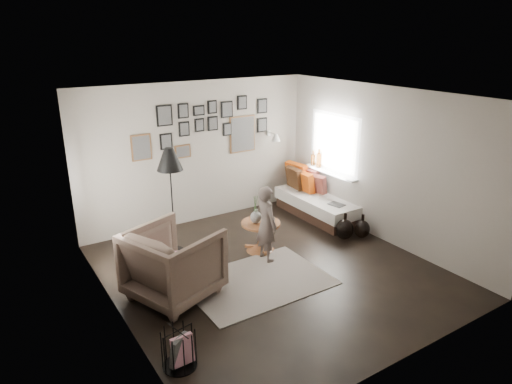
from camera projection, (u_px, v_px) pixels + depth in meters
ground at (271, 271)px, 6.86m from camera, size 4.80×4.80×0.00m
wall_back at (198, 153)px, 8.34m from camera, size 4.50×0.00×4.50m
wall_front at (409, 255)px, 4.53m from camera, size 4.50×0.00×4.50m
wall_left at (113, 223)px, 5.28m from camera, size 0.00×4.80×4.80m
wall_right at (383, 165)px, 7.58m from camera, size 0.00×4.80×4.80m
ceiling at (273, 96)px, 6.00m from camera, size 4.80×4.80×0.00m
door_left at (91, 211)px, 6.33m from camera, size 0.00×2.14×2.14m
window_right at (326, 168)px, 8.73m from camera, size 0.15×1.32×1.30m
gallery_wall at (211, 128)px, 8.32m from camera, size 2.74×0.03×1.08m
wall_sconce at (275, 137)px, 8.86m from camera, size 0.18×0.36×0.16m
rug at (258, 281)px, 6.56m from camera, size 1.99×1.39×0.01m
pedestal_table at (261, 238)px, 7.43m from camera, size 0.63×0.63×0.50m
vase at (256, 215)px, 7.27m from camera, size 0.18×0.18×0.45m
candles at (267, 214)px, 7.36m from camera, size 0.11×0.11×0.24m
daybed at (316, 201)px, 8.89m from camera, size 0.80×1.91×0.91m
magazine_on_daybed at (337, 204)px, 8.31m from camera, size 0.25×0.31×0.01m
armchair at (174, 263)px, 6.06m from camera, size 1.38×1.36×0.98m
armchair_cushion at (174, 262)px, 6.12m from camera, size 0.57×0.58×0.20m
floor_lamp at (170, 163)px, 6.98m from camera, size 0.40×0.40×1.73m
magazine_basket at (179, 349)px, 4.84m from camera, size 0.42×0.42×0.44m
demijohn_large at (345, 229)px, 7.86m from camera, size 0.31×0.31×0.47m
demijohn_small at (362, 229)px, 7.92m from camera, size 0.28×0.28×0.43m
child at (266, 224)px, 7.01m from camera, size 0.29×0.44×1.22m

